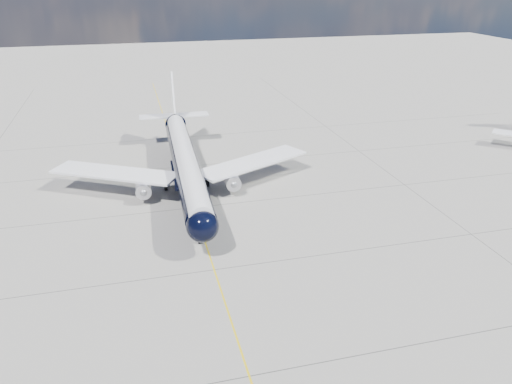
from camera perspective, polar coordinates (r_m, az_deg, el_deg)
ground at (r=68.86m, az=-7.70°, el=-0.04°), size 320.00×320.00×0.00m
taxiway_centerline at (r=64.34m, az=-7.13°, el=-1.78°), size 0.16×160.00×0.01m
main_airliner at (r=69.02m, az=-8.10°, el=3.55°), size 36.27×44.12×12.75m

